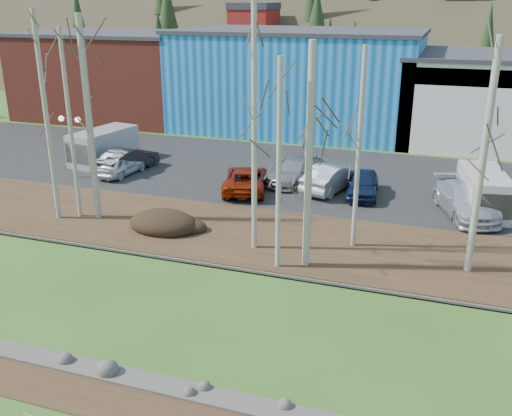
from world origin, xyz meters
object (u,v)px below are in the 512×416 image
at_px(car_3, 296,171).
at_px(car_5, 331,177).
at_px(car_4, 363,184).
at_px(van_white, 484,193).
at_px(car_0, 121,165).
at_px(van_grey, 101,146).
at_px(street_lamp, 71,130).
at_px(car_2, 245,179).
at_px(car_1, 128,160).
at_px(car_6, 466,200).

xyz_separation_m(car_3, car_5, (2.33, -0.84, 0.08)).
xyz_separation_m(car_4, van_white, (6.34, -0.54, 0.34)).
bearing_deg(van_white, car_0, 171.32).
height_order(car_0, van_grey, van_grey).
relative_size(car_5, van_white, 0.94).
height_order(street_lamp, car_2, street_lamp).
distance_m(car_1, car_2, 8.69).
distance_m(car_0, car_4, 15.17).
xyz_separation_m(street_lamp, car_3, (13.36, 3.44, -2.32)).
relative_size(car_2, car_3, 1.04).
height_order(car_2, car_4, car_4).
height_order(car_3, van_white, van_white).
bearing_deg(car_3, van_grey, -164.68).
bearing_deg(car_4, car_2, -175.12).
xyz_separation_m(street_lamp, car_4, (17.62, 2.19, -2.32)).
relative_size(van_white, van_grey, 0.95).
bearing_deg(car_6, van_white, 24.50).
xyz_separation_m(car_5, van_white, (8.27, -0.95, 0.27)).
height_order(car_2, car_5, car_5).
bearing_deg(car_5, car_4, -176.25).
xyz_separation_m(car_0, car_5, (13.23, 1.23, 0.13)).
relative_size(street_lamp, car_4, 0.93).
bearing_deg(car_2, car_3, -149.07).
distance_m(car_2, van_white, 12.99).
xyz_separation_m(car_3, car_6, (9.73, -2.61, 0.08)).
relative_size(car_3, car_4, 1.17).
distance_m(car_1, car_4, 15.21).
height_order(car_3, car_4, car_4).
bearing_deg(car_0, car_3, -164.30).
bearing_deg(van_white, street_lamp, 174.52).
bearing_deg(car_3, car_5, -3.95).
distance_m(van_white, van_grey, 24.39).
distance_m(car_4, car_5, 1.97).
distance_m(car_5, van_white, 8.33).
distance_m(car_3, car_4, 4.44).
bearing_deg(car_6, van_grey, 154.43).
height_order(car_0, car_6, car_6).
xyz_separation_m(car_2, van_grey, (-11.35, 2.59, 0.39)).
bearing_deg(van_grey, car_6, 2.84).
relative_size(car_5, car_6, 0.87).
distance_m(street_lamp, car_4, 17.91).
bearing_deg(van_white, car_3, 161.02).
height_order(car_2, car_3, same).
distance_m(street_lamp, car_2, 11.28).
bearing_deg(van_white, car_6, -146.00).
distance_m(car_0, car_5, 13.28).
bearing_deg(car_2, van_white, 167.70).
bearing_deg(car_5, car_3, -4.07).
distance_m(car_6, van_grey, 23.61).
bearing_deg(car_5, car_6, -177.72).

